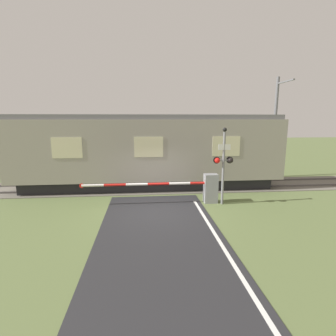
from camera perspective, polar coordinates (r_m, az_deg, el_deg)
ground_plane at (r=11.13m, az=-2.52°, el=-9.21°), size 80.00×80.00×0.00m
track_bed at (r=14.81m, az=-3.26°, el=-4.03°), size 36.00×3.20×0.13m
train at (r=14.42m, az=-4.30°, el=3.72°), size 14.25×2.82×3.99m
crossing_barrier at (r=11.99m, az=7.06°, el=-4.26°), size 6.13×0.44×1.32m
signal_post at (r=11.69m, az=12.01°, el=1.36°), size 0.89×0.26×3.41m
catenary_pole at (r=18.18m, az=22.26°, el=8.43°), size 0.20×1.90×6.33m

